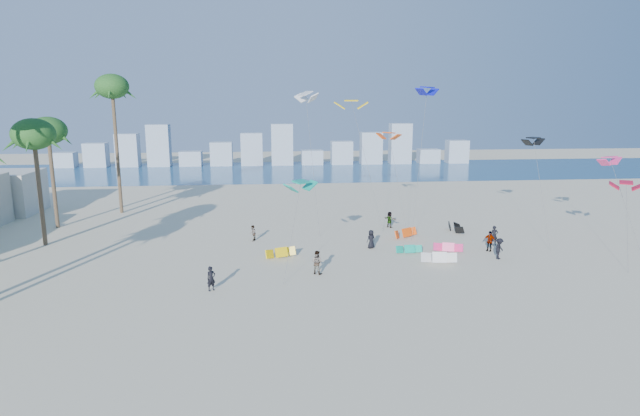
{
  "coord_description": "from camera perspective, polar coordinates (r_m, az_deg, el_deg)",
  "views": [
    {
      "loc": [
        -1.07,
        -26.94,
        13.5
      ],
      "look_at": [
        3.0,
        16.0,
        4.5
      ],
      "focal_mm": 29.54,
      "sensor_mm": 36.0,
      "label": 1
    }
  ],
  "objects": [
    {
      "name": "grounded_kites",
      "position": [
        48.55,
        9.44,
        -3.98
      ],
      "size": [
        20.61,
        12.69,
        0.96
      ],
      "color": "yellow",
      "rests_on": "ground"
    },
    {
      "name": "kitesurfer_mid",
      "position": [
        41.33,
        -0.35,
        -5.9
      ],
      "size": [
        1.16,
        1.09,
        1.89
      ],
      "primitive_type": "imported",
      "rotation": [
        0.0,
        0.0,
        2.59
      ],
      "color": "gray",
      "rests_on": "ground"
    },
    {
      "name": "kitesurfer_near",
      "position": [
        38.65,
        -11.71,
        -7.5
      ],
      "size": [
        0.78,
        0.72,
        1.8
      ],
      "primitive_type": "imported",
      "rotation": [
        0.0,
        0.0,
        0.57
      ],
      "color": "black",
      "rests_on": "ground"
    },
    {
      "name": "kitesurfers_far",
      "position": [
        50.42,
        10.92,
        -2.93
      ],
      "size": [
        23.32,
        13.41,
        1.86
      ],
      "color": "black",
      "rests_on": "ground"
    },
    {
      "name": "flying_kites",
      "position": [
        52.7,
        10.87,
        8.91
      ],
      "size": [
        32.99,
        21.3,
        15.08
      ],
      "color": "#0D9D81",
      "rests_on": "ground"
    },
    {
      "name": "ocean",
      "position": [
        99.86,
        -4.76,
        3.98
      ],
      "size": [
        220.0,
        220.0,
        0.0
      ],
      "primitive_type": "plane",
      "color": "navy",
      "rests_on": "ground"
    },
    {
      "name": "distant_skyline",
      "position": [
        109.43,
        -5.48,
        6.27
      ],
      "size": [
        85.0,
        3.0,
        8.4
      ],
      "color": "#9EADBF",
      "rests_on": "ground"
    },
    {
      "name": "ground",
      "position": [
        30.15,
        -2.91,
        -14.83
      ],
      "size": [
        220.0,
        220.0,
        0.0
      ],
      "primitive_type": "plane",
      "color": "beige",
      "rests_on": "ground"
    }
  ]
}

